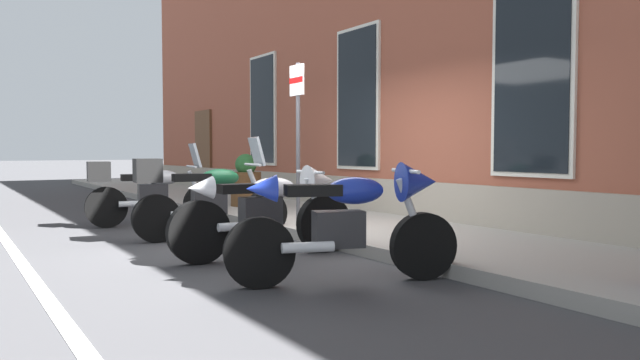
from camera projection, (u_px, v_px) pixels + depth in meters
ground_plane at (296, 240)px, 7.66m from camera, size 140.00×140.00×0.00m
sidewalk at (368, 228)px, 8.29m from camera, size 31.47×2.37×0.14m
lane_stripe at (24, 266)px, 5.92m from camera, size 31.47×0.12×0.01m
brick_pub_facade at (584, 6)px, 10.81m from camera, size 25.47×7.72×7.68m
motorcycle_silver_touring at (148, 191)px, 9.15m from camera, size 0.70×2.11×1.30m
motorcycle_green_touring at (204, 197)px, 7.72m from camera, size 0.69×2.09×1.36m
motorcycle_white_sport at (272, 207)px, 6.43m from camera, size 0.62×2.15×1.01m
motorcycle_blue_sport at (354, 218)px, 5.15m from camera, size 0.90×2.03×1.07m
parking_sign at (298, 119)px, 8.48m from camera, size 0.36×0.07×2.30m
barrel_planter at (246, 183)px, 10.94m from camera, size 0.60×0.60×0.97m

